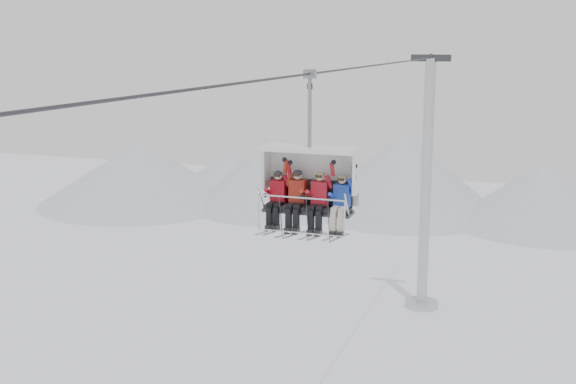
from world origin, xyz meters
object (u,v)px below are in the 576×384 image
(chairlift_carrier, at_px, (311,178))
(skier_far_left, at_px, (277,197))
(skier_center_right, at_px, (319,199))
(skier_center_left, at_px, (297,197))
(lift_tower_right, at_px, (425,203))
(skier_far_right, at_px, (341,201))

(chairlift_carrier, height_order, skier_far_left, chairlift_carrier)
(chairlift_carrier, distance_m, skier_center_right, 0.64)
(skier_far_left, distance_m, skier_center_left, 0.52)
(lift_tower_right, distance_m, skier_far_right, 21.04)
(skier_center_right, distance_m, skier_far_right, 0.57)
(skier_far_left, bearing_deg, chairlift_carrier, 21.17)
(lift_tower_right, bearing_deg, skier_center_left, -90.78)
(chairlift_carrier, xyz_separation_m, skier_center_right, (0.31, -0.30, -0.47))
(chairlift_carrier, xyz_separation_m, skier_far_left, (-0.80, -0.31, -0.49))
(chairlift_carrier, xyz_separation_m, skier_far_right, (0.88, -0.31, -0.49))
(skier_center_right, height_order, skier_far_right, skier_center_right)
(skier_far_left, height_order, skier_far_right, skier_far_right)
(skier_far_left, bearing_deg, skier_center_left, 0.74)
(lift_tower_right, relative_size, skier_far_left, 7.99)
(skier_far_left, height_order, skier_center_right, skier_center_right)
(lift_tower_right, height_order, chairlift_carrier, lift_tower_right)
(skier_far_right, bearing_deg, skier_center_left, 179.70)
(skier_center_left, xyz_separation_m, skier_center_right, (0.59, 0.00, 0.00))
(skier_center_right, bearing_deg, skier_far_right, -0.62)
(skier_center_left, height_order, skier_far_right, skier_center_left)
(lift_tower_right, xyz_separation_m, skier_center_right, (0.31, -20.55, 4.44))
(skier_center_left, bearing_deg, skier_center_right, 0.00)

